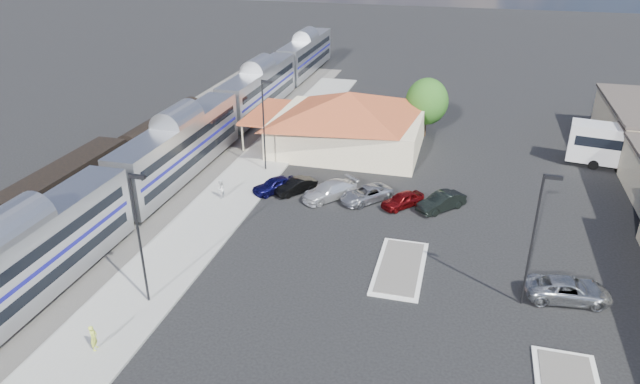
# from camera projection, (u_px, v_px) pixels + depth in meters

# --- Properties ---
(ground) EXTENTS (280.00, 280.00, 0.00)m
(ground) POSITION_uv_depth(u_px,v_px,m) (338.00, 276.00, 39.14)
(ground) COLOR black
(ground) RESTS_ON ground
(railbed) EXTENTS (16.00, 100.00, 0.12)m
(railbed) POSITION_uv_depth(u_px,v_px,m) (130.00, 193.00, 50.95)
(railbed) COLOR #4C4944
(railbed) RESTS_ON ground
(platform) EXTENTS (5.50, 92.00, 0.18)m
(platform) POSITION_uv_depth(u_px,v_px,m) (213.00, 215.00, 47.11)
(platform) COLOR gray
(platform) RESTS_ON ground
(passenger_train) EXTENTS (3.00, 104.00, 5.55)m
(passenger_train) POSITION_uv_depth(u_px,v_px,m) (181.00, 149.00, 52.97)
(passenger_train) COLOR silver
(passenger_train) RESTS_ON ground
(freight_cars) EXTENTS (2.80, 46.00, 4.00)m
(freight_cars) POSITION_uv_depth(u_px,v_px,m) (68.00, 189.00, 47.27)
(freight_cars) COLOR black
(freight_cars) RESTS_ON ground
(station_depot) EXTENTS (18.35, 12.24, 6.20)m
(station_depot) POSITION_uv_depth(u_px,v_px,m) (348.00, 120.00, 59.79)
(station_depot) COLOR #C4B28F
(station_depot) RESTS_ON ground
(traffic_island_south) EXTENTS (3.30, 7.50, 0.21)m
(traffic_island_south) POSITION_uv_depth(u_px,v_px,m) (400.00, 267.00, 39.91)
(traffic_island_south) COLOR silver
(traffic_island_south) RESTS_ON ground
(lamp_plat_s) EXTENTS (1.08, 0.25, 9.00)m
(lamp_plat_s) POSITION_uv_depth(u_px,v_px,m) (139.00, 229.00, 34.12)
(lamp_plat_s) COLOR black
(lamp_plat_s) RESTS_ON ground
(lamp_plat_n) EXTENTS (1.08, 0.25, 9.00)m
(lamp_plat_n) POSITION_uv_depth(u_px,v_px,m) (264.00, 118.00, 53.32)
(lamp_plat_n) COLOR black
(lamp_plat_n) RESTS_ON ground
(lamp_lot) EXTENTS (1.08, 0.25, 9.00)m
(lamp_lot) POSITION_uv_depth(u_px,v_px,m) (536.00, 230.00, 34.05)
(lamp_lot) COLOR black
(lamp_lot) RESTS_ON ground
(tree_depot) EXTENTS (4.71, 4.71, 6.63)m
(tree_depot) POSITION_uv_depth(u_px,v_px,m) (427.00, 102.00, 62.89)
(tree_depot) COLOR #382314
(tree_depot) RESTS_ON ground
(suv) EXTENTS (5.56, 3.05, 1.48)m
(suv) POSITION_uv_depth(u_px,v_px,m) (568.00, 290.00, 36.41)
(suv) COLOR #989CA0
(suv) RESTS_ON ground
(person_a) EXTENTS (0.51, 0.65, 1.59)m
(person_a) POSITION_uv_depth(u_px,v_px,m) (94.00, 338.00, 31.86)
(person_a) COLOR #C6DA44
(person_a) RESTS_ON platform
(person_b) EXTENTS (0.66, 0.83, 1.69)m
(person_b) POSITION_uv_depth(u_px,v_px,m) (221.00, 189.00, 49.42)
(person_b) COLOR silver
(person_b) RESTS_ON platform
(parked_car_a) EXTENTS (4.05, 4.21, 1.42)m
(parked_car_a) POSITION_uv_depth(u_px,v_px,m) (275.00, 185.00, 50.94)
(parked_car_a) COLOR #0E0D42
(parked_car_a) RESTS_ON ground
(parked_car_b) EXTENTS (3.66, 3.93, 1.31)m
(parked_car_b) POSITION_uv_depth(u_px,v_px,m) (296.00, 186.00, 50.81)
(parked_car_b) COLOR black
(parked_car_b) RESTS_ON ground
(parked_car_c) EXTENTS (5.05, 5.30, 1.51)m
(parked_car_c) POSITION_uv_depth(u_px,v_px,m) (330.00, 191.00, 49.76)
(parked_car_c) COLOR silver
(parked_car_c) RESTS_ON ground
(parked_car_d) EXTENTS (4.86, 5.05, 1.34)m
(parked_car_d) POSITION_uv_depth(u_px,v_px,m) (366.00, 194.00, 49.32)
(parked_car_d) COLOR gray
(parked_car_d) RESTS_ON ground
(parked_car_e) EXTENTS (3.81, 3.92, 1.33)m
(parked_car_e) POSITION_uv_depth(u_px,v_px,m) (403.00, 200.00, 48.32)
(parked_car_e) COLOR #650B0D
(parked_car_e) RESTS_ON ground
(parked_car_f) EXTENTS (4.15, 4.34, 1.47)m
(parked_car_f) POSITION_uv_depth(u_px,v_px,m) (441.00, 202.00, 47.81)
(parked_car_f) COLOR black
(parked_car_f) RESTS_ON ground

